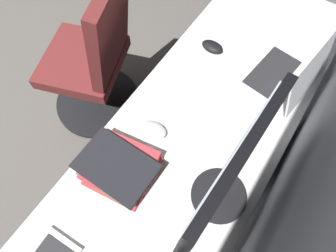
% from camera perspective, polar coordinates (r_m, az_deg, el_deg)
% --- Properties ---
extents(desk, '(2.28, 0.64, 0.73)m').
position_cam_1_polar(desk, '(1.22, 1.98, -7.30)').
color(desk, white).
rests_on(desk, ground).
extents(drawer_pedestal, '(0.40, 0.51, 0.69)m').
position_cam_1_polar(drawer_pedestal, '(1.61, 8.23, -3.11)').
color(drawer_pedestal, white).
rests_on(drawer_pedestal, ground).
extents(monitor_secondary, '(0.50, 0.20, 0.45)m').
position_cam_1_polar(monitor_secondary, '(0.88, 11.80, -8.65)').
color(monitor_secondary, black).
rests_on(monitor_secondary, desk).
extents(laptop_leftmost, '(0.36, 0.32, 0.22)m').
position_cam_1_polar(laptop_leftmost, '(1.38, 21.40, 9.19)').
color(laptop_leftmost, white).
rests_on(laptop_leftmost, desk).
extents(mouse_main, '(0.06, 0.10, 0.03)m').
position_cam_1_polar(mouse_main, '(1.19, -2.54, -0.63)').
color(mouse_main, silver).
rests_on(mouse_main, desk).
extents(mouse_spare, '(0.06, 0.10, 0.03)m').
position_cam_1_polar(mouse_spare, '(1.44, 8.38, 14.60)').
color(mouse_spare, black).
rests_on(mouse_spare, desk).
extents(book_stack_near, '(0.24, 0.27, 0.09)m').
position_cam_1_polar(book_stack_near, '(1.11, -9.22, -7.90)').
color(book_stack_near, '#B2383D').
rests_on(book_stack_near, desk).
extents(office_chair, '(0.56, 0.60, 0.97)m').
position_cam_1_polar(office_chair, '(1.78, -13.57, 11.25)').
color(office_chair, maroon).
rests_on(office_chair, ground).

